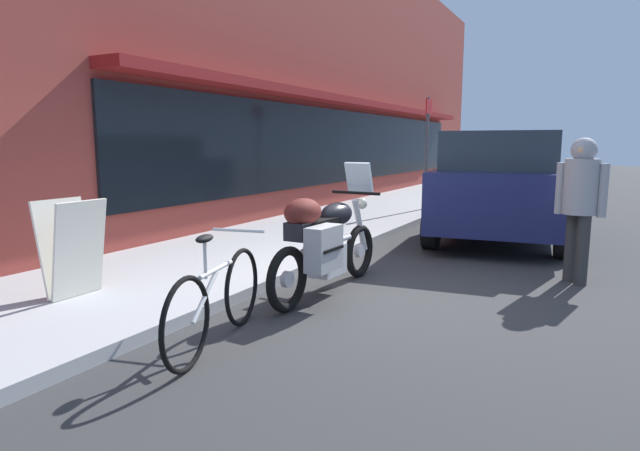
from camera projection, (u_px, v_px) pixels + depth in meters
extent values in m
plane|color=#343434|center=(371.00, 292.00, 5.78)|extent=(80.00, 80.00, 0.00)
cube|color=#94372F|center=(350.00, 72.00, 14.04)|extent=(23.94, 0.35, 7.03)
cube|color=black|center=(356.00, 146.00, 14.24)|extent=(16.76, 0.06, 1.80)
cube|color=maroon|center=(364.00, 104.00, 13.97)|extent=(16.76, 0.60, 0.16)
cube|color=#ADADAD|center=(415.00, 200.00, 14.75)|extent=(30.00, 2.75, 0.12)
torus|color=black|center=(359.00, 251.00, 6.41)|extent=(0.65, 0.12, 0.64)
cylinder|color=silver|center=(359.00, 251.00, 6.41)|extent=(0.16, 0.07, 0.16)
torus|color=black|center=(287.00, 279.00, 5.07)|extent=(0.65, 0.12, 0.64)
cylinder|color=silver|center=(287.00, 279.00, 5.07)|extent=(0.16, 0.07, 0.16)
cube|color=silver|center=(325.00, 260.00, 5.69)|extent=(0.45, 0.32, 0.32)
cylinder|color=silver|center=(328.00, 244.00, 5.71)|extent=(1.03, 0.10, 0.06)
ellipsoid|color=black|center=(337.00, 214.00, 5.83)|extent=(0.53, 0.30, 0.26)
cube|color=black|center=(317.00, 224.00, 5.48)|extent=(0.61, 0.26, 0.11)
cube|color=black|center=(300.00, 231.00, 5.20)|extent=(0.29, 0.23, 0.18)
cylinder|color=silver|center=(360.00, 225.00, 6.36)|extent=(0.35, 0.08, 0.67)
cylinder|color=black|center=(356.00, 193.00, 6.20)|extent=(0.06, 0.62, 0.04)
cube|color=silver|center=(359.00, 177.00, 6.24)|extent=(0.16, 0.33, 0.35)
sphere|color=#EAEACC|center=(361.00, 203.00, 6.36)|extent=(0.14, 0.14, 0.14)
cube|color=#AAAAAA|center=(324.00, 248.00, 5.15)|extent=(0.45, 0.22, 0.44)
cube|color=black|center=(334.00, 249.00, 5.10)|extent=(0.37, 0.03, 0.03)
ellipsoid|color=#591E19|center=(303.00, 212.00, 5.22)|extent=(0.49, 0.34, 0.28)
torus|color=black|center=(242.00, 287.00, 4.70)|extent=(0.69, 0.20, 0.70)
torus|color=black|center=(186.00, 324.00, 3.73)|extent=(0.69, 0.20, 0.70)
cylinder|color=silver|center=(216.00, 269.00, 4.18)|extent=(0.55, 0.17, 0.04)
cylinder|color=silver|center=(205.00, 296.00, 4.01)|extent=(0.43, 0.14, 0.32)
cylinder|color=silver|center=(205.00, 259.00, 3.98)|extent=(0.03, 0.03, 0.30)
ellipsoid|color=black|center=(204.00, 239.00, 3.96)|extent=(0.24, 0.15, 0.06)
cylinder|color=silver|center=(238.00, 230.00, 4.58)|extent=(0.14, 0.47, 0.03)
cube|color=#191E4C|center=(502.00, 192.00, 9.20)|extent=(5.01, 2.33, 0.89)
cube|color=#232D38|center=(504.00, 150.00, 8.82)|extent=(3.45, 1.96, 0.58)
cube|color=#383838|center=(508.00, 200.00, 11.43)|extent=(0.35, 1.86, 0.24)
cylinder|color=black|center=(459.00, 205.00, 11.08)|extent=(0.68, 0.29, 0.66)
cylinder|color=black|center=(556.00, 210.00, 10.39)|extent=(0.68, 0.29, 0.66)
cylinder|color=black|center=(431.00, 228.00, 8.15)|extent=(0.68, 0.29, 0.66)
cylinder|color=black|center=(563.00, 235.00, 7.46)|extent=(0.68, 0.29, 0.66)
cylinder|color=#323232|center=(582.00, 250.00, 6.02)|extent=(0.14, 0.14, 0.81)
cylinder|color=#323232|center=(571.00, 247.00, 6.22)|extent=(0.14, 0.14, 0.81)
cylinder|color=#9E9EA3|center=(581.00, 187.00, 6.01)|extent=(0.46, 0.46, 0.63)
sphere|color=#9E9EA3|center=(584.00, 150.00, 5.94)|extent=(0.28, 0.28, 0.28)
sphere|color=tan|center=(582.00, 150.00, 5.90)|extent=(0.17, 0.17, 0.17)
cylinder|color=#9E9EA3|center=(603.00, 191.00, 5.86)|extent=(0.10, 0.10, 0.60)
cylinder|color=#9E9EA3|center=(560.00, 188.00, 6.17)|extent=(0.10, 0.10, 0.60)
cube|color=silver|center=(80.00, 249.00, 5.12)|extent=(0.55, 0.20, 0.95)
cube|color=silver|center=(65.00, 247.00, 5.22)|extent=(0.55, 0.20, 0.95)
cylinder|color=#59595B|center=(427.00, 154.00, 12.04)|extent=(0.07, 0.07, 2.53)
cube|color=red|center=(429.00, 106.00, 11.87)|extent=(0.44, 0.02, 0.32)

